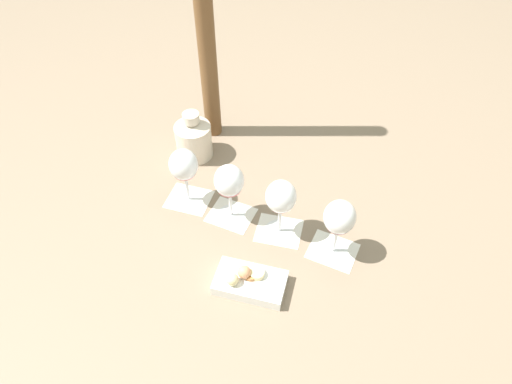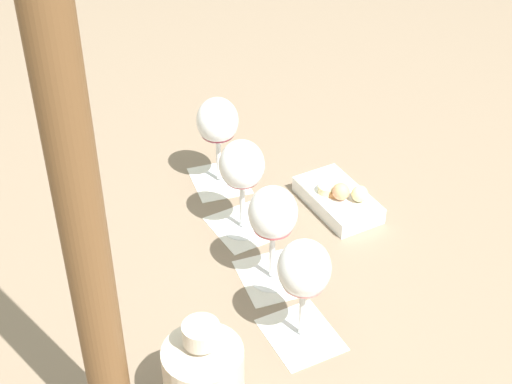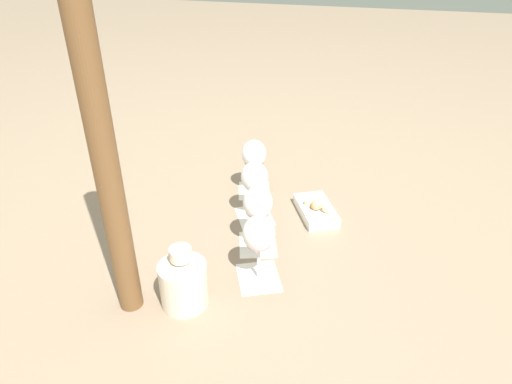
# 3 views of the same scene
# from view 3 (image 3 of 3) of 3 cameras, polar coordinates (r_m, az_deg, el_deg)

# --- Properties ---
(ground_plane) EXTENTS (8.00, 8.00, 0.00)m
(ground_plane) POSITION_cam_3_polar(r_m,az_deg,el_deg) (1.29, 0.02, -4.67)
(ground_plane) COLOR #7F6B56
(tasting_card_0) EXTENTS (0.15, 0.14, 0.00)m
(tasting_card_0) POSITION_cam_3_polar(r_m,az_deg,el_deg) (1.13, 0.33, -10.63)
(tasting_card_0) COLOR silver
(tasting_card_0) RESTS_ON ground_plane
(tasting_card_1) EXTENTS (0.14, 0.13, 0.00)m
(tasting_card_1) POSITION_cam_3_polar(r_m,az_deg,el_deg) (1.23, 0.20, -6.56)
(tasting_card_1) COLOR silver
(tasting_card_1) RESTS_ON ground_plane
(tasting_card_2) EXTENTS (0.15, 0.14, 0.00)m
(tasting_card_2) POSITION_cam_3_polar(r_m,az_deg,el_deg) (1.34, -0.18, -3.01)
(tasting_card_2) COLOR silver
(tasting_card_2) RESTS_ON ground_plane
(tasting_card_3) EXTENTS (0.14, 0.13, 0.00)m
(tasting_card_3) POSITION_cam_3_polar(r_m,az_deg,el_deg) (1.47, -0.25, 0.19)
(tasting_card_3) COLOR silver
(tasting_card_3) RESTS_ON ground_plane
(wine_glass_0) EXTENTS (0.08, 0.08, 0.17)m
(wine_glass_0) POSITION_cam_3_polar(r_m,az_deg,el_deg) (1.05, 0.35, -5.67)
(wine_glass_0) COLOR white
(wine_glass_0) RESTS_ON tasting_card_0
(wine_glass_1) EXTENTS (0.08, 0.08, 0.17)m
(wine_glass_1) POSITION_cam_3_polar(r_m,az_deg,el_deg) (1.16, 0.21, -1.80)
(wine_glass_1) COLOR white
(wine_glass_1) RESTS_ON tasting_card_1
(wine_glass_2) EXTENTS (0.08, 0.08, 0.17)m
(wine_glass_2) POSITION_cam_3_polar(r_m,az_deg,el_deg) (1.28, -0.19, 1.50)
(wine_glass_2) COLOR white
(wine_glass_2) RESTS_ON tasting_card_2
(wine_glass_3) EXTENTS (0.08, 0.08, 0.17)m
(wine_glass_3) POSITION_cam_3_polar(r_m,az_deg,el_deg) (1.41, -0.26, 4.43)
(wine_glass_3) COLOR white
(wine_glass_3) RESTS_ON tasting_card_3
(ceramic_vase) EXTENTS (0.11, 0.11, 0.15)m
(ceramic_vase) POSITION_cam_3_polar(r_m,az_deg,el_deg) (1.04, -9.09, -10.80)
(ceramic_vase) COLOR beige
(ceramic_vase) RESTS_ON ground_plane
(snack_dish) EXTENTS (0.19, 0.16, 0.06)m
(snack_dish) POSITION_cam_3_polar(r_m,az_deg,el_deg) (1.35, 7.54, -2.21)
(snack_dish) COLOR white
(snack_dish) RESTS_ON ground_plane
(umbrella_pole) EXTENTS (0.05, 0.05, 0.81)m
(umbrella_pole) POSITION_cam_3_polar(r_m,az_deg,el_deg) (0.88, -18.78, 6.08)
(umbrella_pole) COLOR brown
(umbrella_pole) RESTS_ON ground_plane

